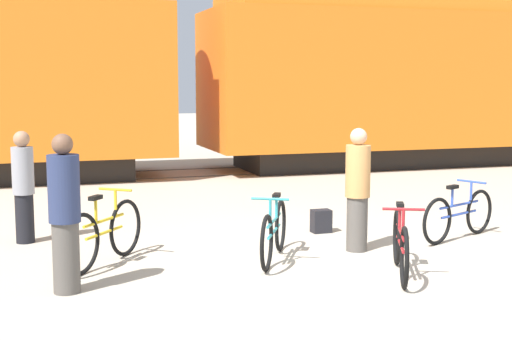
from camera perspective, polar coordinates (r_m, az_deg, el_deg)
The scene contains 12 objects.
ground_plane at distance 8.55m, azimuth 8.41°, elevation -8.01°, with size 80.00×80.00×0.00m, color #B2A893.
freight_train at distance 17.20m, azimuth -5.51°, elevation 9.12°, with size 48.59×3.02×5.36m.
rail_near at distance 16.64m, azimuth -4.87°, elevation -0.49°, with size 60.59×0.07×0.01m, color #4C4238.
rail_far at distance 18.03m, azimuth -5.89°, elevation 0.10°, with size 60.59×0.07×0.01m, color #4C4238.
bicycle_maroon at distance 8.38m, azimuth 11.48°, elevation -5.85°, with size 0.75×1.57×0.84m.
bicycle_teal at distance 8.89m, azimuth 1.45°, elevation -4.95°, with size 0.86×1.52×0.84m.
bicycle_blue at distance 10.48m, azimuth 15.93°, elevation -3.42°, with size 1.59×0.75×0.81m.
bicycle_yellow at distance 8.87m, azimuth -12.03°, elevation -4.97°, with size 1.10×1.37×0.91m.
person_in_grey at distance 10.29m, azimuth -18.11°, elevation -1.21°, with size 0.30×0.30×1.55m.
person_in_tan at distance 9.40m, azimuth 8.13°, elevation -1.53°, with size 0.32×0.32×1.62m.
person_in_navy at distance 7.73m, azimuth -15.06°, elevation -3.35°, with size 0.33×0.33×1.69m.
backpack at distance 10.58m, azimuth 5.23°, elevation -4.05°, with size 0.28×0.20×0.34m.
Camera 1 is at (-3.66, -7.39, 2.24)m, focal length 50.00 mm.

